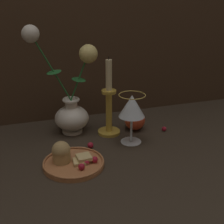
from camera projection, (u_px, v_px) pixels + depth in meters
ground_plane at (107, 145)px, 1.03m from camera, size 2.40×2.40×0.00m
vase at (71, 102)px, 1.08m from camera, size 0.24×0.12×0.38m
plate_with_pastries at (70, 160)px, 0.90m from camera, size 0.18×0.18×0.07m
wine_glass at (132, 107)px, 1.00m from camera, size 0.09×0.09×0.17m
candlestick at (109, 108)px, 1.08m from camera, size 0.08×0.08×0.27m
apple_beside_vase at (135, 120)px, 1.13m from camera, size 0.07×0.07×0.09m
berry_near_plate at (90, 145)px, 1.01m from camera, size 0.02×0.02×0.02m
berry_front_center at (164, 129)px, 1.13m from camera, size 0.02×0.02×0.02m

